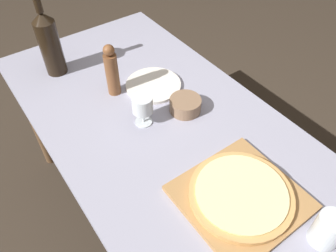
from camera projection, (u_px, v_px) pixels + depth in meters
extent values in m
plane|color=#382D23|center=(175.00, 232.00, 1.69)|extent=(12.00, 12.00, 0.00)
cube|color=#9393A8|center=(178.00, 142.00, 1.18)|extent=(0.80, 1.77, 0.03)
cylinder|color=brown|center=(35.00, 120.00, 1.77)|extent=(0.06, 0.06, 0.69)
cylinder|color=brown|center=(141.00, 75.00, 2.04)|extent=(0.06, 0.06, 0.69)
cube|color=#A87A47|center=(240.00, 197.00, 0.99)|extent=(0.35, 0.33, 0.02)
cylinder|color=tan|center=(241.00, 194.00, 0.98)|extent=(0.31, 0.31, 0.02)
cylinder|color=beige|center=(242.00, 192.00, 0.97)|extent=(0.28, 0.28, 0.01)
cylinder|color=black|center=(51.00, 48.00, 1.36)|extent=(0.09, 0.09, 0.24)
cone|color=black|center=(42.00, 17.00, 1.26)|extent=(0.09, 0.09, 0.04)
cylinder|color=black|center=(38.00, 4.00, 1.22)|extent=(0.03, 0.03, 0.07)
cylinder|color=brown|center=(112.00, 75.00, 1.29)|extent=(0.05, 0.05, 0.18)
sphere|color=brown|center=(109.00, 50.00, 1.21)|extent=(0.04, 0.04, 0.04)
cylinder|color=silver|center=(144.00, 122.00, 1.23)|extent=(0.06, 0.06, 0.00)
cylinder|color=silver|center=(143.00, 116.00, 1.21)|extent=(0.01, 0.01, 0.05)
cylinder|color=silver|center=(142.00, 104.00, 1.16)|extent=(0.08, 0.08, 0.06)
cylinder|color=#84664C|center=(185.00, 105.00, 1.26)|extent=(0.12, 0.12, 0.05)
cylinder|color=silver|center=(328.00, 230.00, 0.87)|extent=(0.08, 0.08, 0.11)
cylinder|color=silver|center=(153.00, 85.00, 1.37)|extent=(0.23, 0.23, 0.01)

